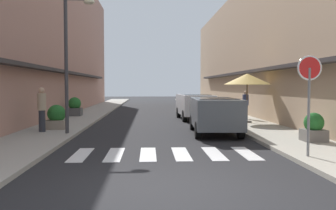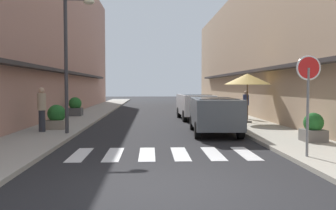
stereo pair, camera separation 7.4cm
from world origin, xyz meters
TOP-DOWN VIEW (x-y plane):
  - ground_plane at (0.00, 16.95)m, footprint 93.25×93.25m
  - sidewalk_left at (-4.51, 16.95)m, footprint 2.48×59.34m
  - sidewalk_right at (4.51, 16.95)m, footprint 2.48×59.34m
  - building_row_left at (-8.25, 18.07)m, footprint 5.50×40.15m
  - building_row_right at (8.25, 18.07)m, footprint 5.50×40.15m
  - crosswalk at (-0.00, 3.65)m, footprint 5.20×2.20m
  - parked_car_near at (2.22, 8.09)m, footprint 1.97×4.46m
  - parked_car_mid at (2.22, 14.70)m, footprint 1.94×4.28m
  - round_street_sign at (3.70, 2.51)m, footprint 0.65×0.07m
  - street_lamp at (-3.45, 7.73)m, footprint 1.19×0.28m
  - cafe_umbrella at (4.49, 11.69)m, footprint 2.35×2.35m
  - planter_corner at (5.03, 5.15)m, footprint 0.72×0.72m
  - planter_midblock at (-4.42, 9.31)m, footprint 0.86×0.86m
  - planter_far at (-5.04, 16.40)m, footprint 0.84×0.84m
  - pedestrian_walking_near at (-4.73, 8.22)m, footprint 0.34×0.34m
  - pedestrian_walking_far at (4.91, 13.58)m, footprint 0.34×0.34m

SIDE VIEW (x-z plane):
  - ground_plane at x=0.00m, z-range 0.00..0.00m
  - crosswalk at x=0.00m, z-range 0.00..0.01m
  - sidewalk_left at x=-4.51m, z-range 0.00..0.12m
  - sidewalk_right at x=4.51m, z-range 0.00..0.12m
  - planter_corner at x=5.03m, z-range 0.09..1.04m
  - planter_midblock at x=-4.42m, z-range 0.08..1.11m
  - planter_far at x=-5.04m, z-range 0.09..1.23m
  - parked_car_mid at x=2.22m, z-range 0.19..1.66m
  - parked_car_near at x=2.22m, z-range 0.19..1.66m
  - pedestrian_walking_far at x=4.91m, z-range 0.15..1.73m
  - pedestrian_walking_near at x=-4.73m, z-range 0.17..1.95m
  - round_street_sign at x=3.70m, z-range 0.82..3.44m
  - cafe_umbrella at x=4.49m, z-range 1.06..3.52m
  - street_lamp at x=-3.45m, z-range 0.71..6.03m
  - building_row_right at x=8.25m, z-range 0.00..8.72m
  - building_row_left at x=-8.25m, z-range 0.00..10.99m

